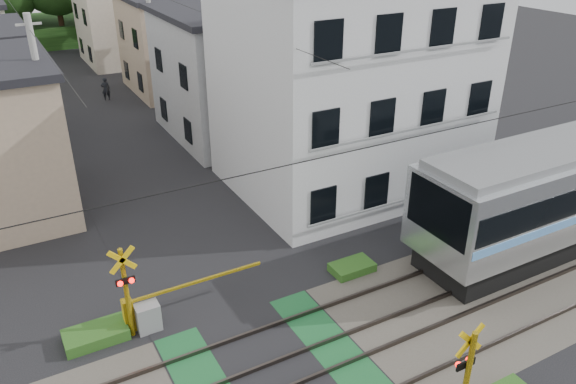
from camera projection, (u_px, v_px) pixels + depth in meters
ground at (279, 377)px, 15.16m from camera, size 120.00×120.00×0.00m
track_bed at (279, 376)px, 15.15m from camera, size 120.00×120.00×0.14m
crossing_signal_far at (144, 310)px, 16.59m from camera, size 4.74×0.65×3.09m
apartment_block at (349, 83)px, 24.19m from camera, size 10.20×8.36×9.30m
houses_row at (82, 59)px, 34.14m from camera, size 22.07×31.35×6.80m
catenary at (461, 206)px, 16.13m from camera, size 60.00×5.04×7.00m
utility_poles at (66, 58)px, 30.92m from camera, size 7.90×42.00×8.00m
pedestrian at (106, 89)px, 37.22m from camera, size 0.57×0.39×1.52m
weed_patches at (335, 352)px, 15.77m from camera, size 10.25×8.80×0.40m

